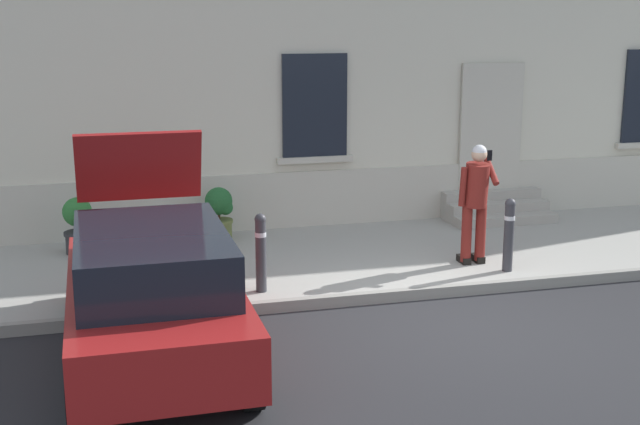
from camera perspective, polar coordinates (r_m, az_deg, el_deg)
ground_plane at (r=10.61m, az=8.53°, el=-7.34°), size 80.00×80.00×0.00m
sidewalk at (r=13.06m, az=3.69°, el=-2.90°), size 24.00×3.60×0.15m
curb_edge at (r=11.40m, az=6.67°, el=-5.41°), size 24.00×0.12×0.15m
building_facade at (r=14.93m, az=0.81°, el=13.35°), size 24.00×1.52×7.50m
entrance_stoop at (r=15.30m, az=11.67°, el=0.27°), size 1.82×0.96×0.48m
hatchback_car_red at (r=9.30m, az=-11.15°, el=-5.22°), size 1.81×4.07×2.34m
bollard_near_person at (r=12.17m, az=12.54°, el=-1.29°), size 0.15×0.15×1.04m
bollard_far_left at (r=11.03m, az=-3.99°, el=-2.51°), size 0.15×0.15×1.04m
person_on_phone at (r=12.31m, az=10.39°, el=1.07°), size 0.51×0.47×1.75m
planter_charcoal at (r=13.29m, az=-15.86°, el=-0.74°), size 0.44×0.44×0.86m
planter_olive at (r=13.61m, az=-6.75°, el=0.01°), size 0.44×0.44×0.86m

